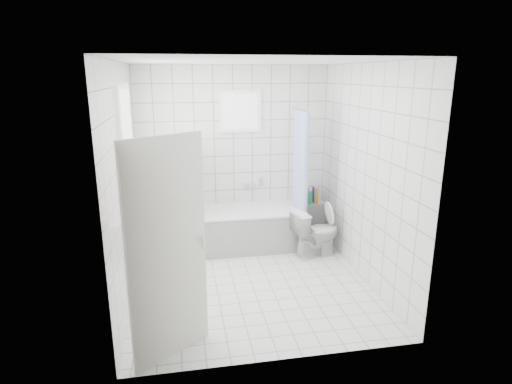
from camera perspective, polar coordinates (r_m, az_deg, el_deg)
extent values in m
plane|color=white|center=(5.36, -0.65, -11.95)|extent=(3.00, 3.00, 0.00)
plane|color=white|center=(4.76, -0.75, 17.06)|extent=(3.00, 3.00, 0.00)
cube|color=white|center=(6.35, -2.99, 4.84)|extent=(2.80, 0.02, 2.60)
cube|color=white|center=(3.49, 3.49, -4.08)|extent=(2.80, 0.02, 2.60)
cube|color=white|center=(4.87, -17.15, 0.90)|extent=(0.02, 3.00, 2.60)
cube|color=white|center=(5.31, 14.38, 2.27)|extent=(0.02, 3.00, 2.60)
cube|color=white|center=(5.10, -16.55, 5.02)|extent=(0.01, 0.90, 1.40)
cube|color=white|center=(6.23, -2.10, 10.68)|extent=(0.50, 0.01, 0.50)
cube|color=white|center=(5.27, -15.46, -2.89)|extent=(0.18, 1.02, 0.08)
cube|color=silver|center=(3.75, -11.66, -7.87)|extent=(0.66, 0.51, 2.00)
cube|color=white|center=(6.28, -1.30, -4.97)|extent=(1.62, 0.75, 0.55)
cube|color=white|center=(6.19, -1.31, -2.46)|extent=(1.64, 0.77, 0.03)
cube|color=white|center=(6.02, -9.58, -1.35)|extent=(0.15, 0.85, 1.50)
cube|color=white|center=(6.75, 7.34, -3.62)|extent=(0.40, 0.24, 0.55)
imported|color=white|center=(6.03, 8.00, -5.38)|extent=(0.73, 0.51, 0.67)
cylinder|color=silver|center=(6.05, 5.88, 10.94)|extent=(0.02, 0.80, 0.02)
cube|color=silver|center=(6.44, -0.92, 0.91)|extent=(0.18, 0.06, 0.06)
imported|color=pink|center=(5.48, -15.24, -0.65)|extent=(0.13, 0.12, 0.20)
imported|color=pink|center=(4.87, -15.84, -1.85)|extent=(0.17, 0.17, 0.33)
imported|color=#38BBFF|center=(5.03, -15.63, -2.23)|extent=(0.11, 0.11, 0.17)
cylinder|color=orange|center=(6.57, 8.01, -0.54)|extent=(0.06, 0.06, 0.25)
cylinder|color=#178E3F|center=(6.54, 7.19, -0.74)|extent=(0.06, 0.06, 0.21)
cylinder|color=#2118C0|center=(6.65, 7.77, -0.34)|extent=(0.06, 0.06, 0.25)
cylinder|color=red|center=(6.63, 6.80, -0.44)|extent=(0.06, 0.06, 0.23)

